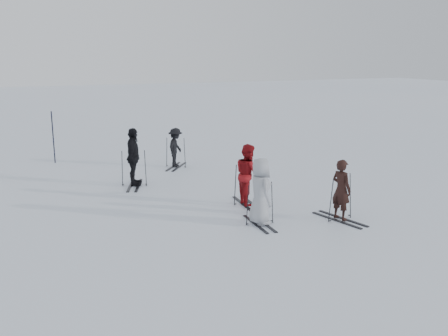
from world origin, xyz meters
The scene contains 12 objects.
ground centered at (0.00, 0.00, 0.00)m, with size 120.00×120.00×0.00m, color silver.
skier_near_dark centered at (2.15, -2.14, 0.84)m, with size 0.61×0.40×1.68m, color black.
skier_red centered at (0.43, 0.14, 0.92)m, with size 0.90×0.70×1.84m, color maroon.
skier_grey centered at (-0.05, -1.59, 0.90)m, with size 0.88×0.57×1.79m, color #9B9DA3.
skier_uphill_left centered at (-2.25, 3.66, 1.00)m, with size 1.17×0.49×1.99m, color black.
skier_uphill_far centered at (-0.04, 5.89, 0.78)m, with size 1.01×0.58×1.56m, color black.
skis_near_dark centered at (2.15, -2.14, 0.65)m, with size 0.94×1.78×1.30m, color black, non-canonical shape.
skis_red centered at (0.43, 0.14, 0.67)m, with size 0.97×1.83×1.34m, color black, non-canonical shape.
skis_grey centered at (-0.05, -1.59, 0.59)m, with size 0.86×1.62×1.18m, color black, non-canonical shape.
skis_uphill_left centered at (-2.25, 3.66, 0.65)m, with size 0.94×1.78×1.30m, color black, non-canonical shape.
skis_uphill_far centered at (-0.04, 5.89, 0.62)m, with size 0.90×1.70×1.24m, color black, non-canonical shape.
piste_marker centered at (-4.48, 8.65, 1.09)m, with size 0.05×0.05×2.17m, color black.
Camera 1 is at (-5.94, -12.98, 4.53)m, focal length 40.00 mm.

